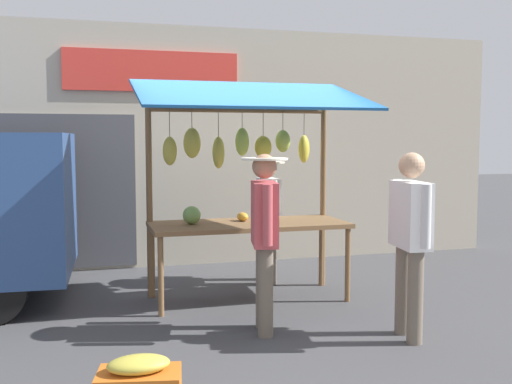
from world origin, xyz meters
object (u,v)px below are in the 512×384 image
Objects in this scene: vendor_with_sunhat at (269,211)px; shopper_with_ponytail at (264,227)px; produce_crate_near at (139,383)px; market_stall at (245,162)px; shopper_in_grey_tee at (410,231)px.

shopper_with_ponytail reaches higher than vendor_with_sunhat.
produce_crate_near is at bearing -26.55° from vendor_with_sunhat.
market_stall is 3.22m from produce_crate_near.
market_stall reaches higher than shopper_with_ponytail.
produce_crate_near is (2.49, 0.76, -0.83)m from shopper_in_grey_tee.
shopper_in_grey_tee is (-1.06, 1.76, -0.56)m from market_stall.
produce_crate_near is at bearing 113.73° from shopper_in_grey_tee.
vendor_with_sunhat is (-0.49, -0.70, -0.64)m from market_stall.
shopper_with_ponytail is 2.70× the size of produce_crate_near.
shopper_in_grey_tee is (-1.21, 0.54, -0.01)m from shopper_with_ponytail.
market_stall is 1.49× the size of shopper_with_ponytail.
shopper_in_grey_tee is at bearing 17.42° from vendor_with_sunhat.
vendor_with_sunhat is at bearing -6.63° from shopper_with_ponytail.
market_stall is at bearing 37.96° from shopper_in_grey_tee.
market_stall reaches higher than vendor_with_sunhat.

